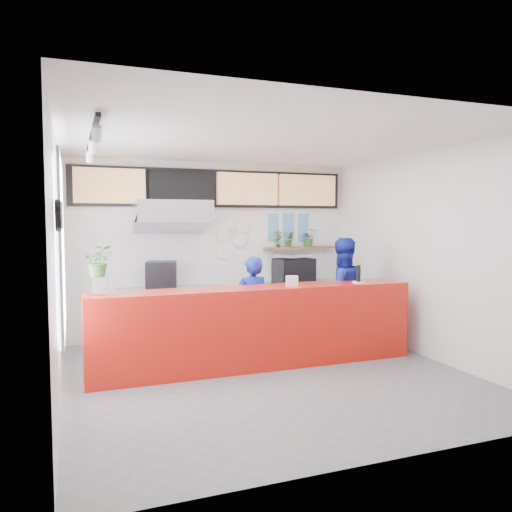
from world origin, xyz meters
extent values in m
plane|color=slate|center=(0.00, 0.00, 0.00)|extent=(5.00, 5.00, 0.00)
plane|color=silver|center=(0.00, 0.00, 3.00)|extent=(5.00, 5.00, 0.00)
plane|color=white|center=(0.00, 2.50, 1.50)|extent=(5.00, 0.00, 5.00)
plane|color=white|center=(-2.50, 0.00, 1.50)|extent=(0.00, 5.00, 5.00)
plane|color=white|center=(2.50, 0.00, 1.50)|extent=(0.00, 5.00, 5.00)
cube|color=red|center=(0.00, 0.40, 0.55)|extent=(4.50, 0.60, 1.10)
cube|color=beige|center=(0.00, 2.49, 2.60)|extent=(5.00, 0.02, 0.80)
cube|color=#B2B5BA|center=(-0.80, 2.20, 0.45)|extent=(1.80, 0.60, 0.90)
cube|color=black|center=(-0.98, 2.20, 1.12)|extent=(0.58, 0.58, 0.43)
cube|color=#B2B5BA|center=(-0.80, 2.15, 2.15)|extent=(1.20, 0.70, 0.35)
cube|color=#B2B5BA|center=(-0.80, 2.15, 1.95)|extent=(1.20, 0.69, 0.31)
cube|color=#B2B5BA|center=(1.50, 2.20, 0.45)|extent=(1.80, 0.60, 0.90)
cube|color=black|center=(1.38, 2.20, 1.11)|extent=(0.69, 0.52, 0.42)
cube|color=#AFB1B6|center=(1.38, 2.20, 1.38)|extent=(0.67, 0.59, 0.05)
cube|color=brown|center=(1.60, 2.40, 1.50)|extent=(1.40, 0.18, 0.04)
cube|color=tan|center=(-1.75, 2.38, 2.55)|extent=(1.10, 0.10, 0.55)
cube|color=black|center=(-0.59, 2.38, 2.55)|extent=(1.10, 0.10, 0.55)
cube|color=tan|center=(0.57, 2.38, 2.55)|extent=(1.10, 0.10, 0.55)
cube|color=tan|center=(1.73, 2.38, 2.55)|extent=(1.10, 0.10, 0.55)
cube|color=black|center=(0.00, 2.46, 2.55)|extent=(4.80, 0.04, 0.65)
cube|color=silver|center=(-2.47, 0.30, 1.70)|extent=(0.04, 2.20, 1.90)
cube|color=#B2B5BA|center=(-2.45, 0.30, 1.70)|extent=(0.03, 2.30, 2.00)
cylinder|color=black|center=(-2.46, -0.90, 2.05)|extent=(0.05, 0.30, 0.30)
cylinder|color=white|center=(-2.43, -0.90, 2.05)|extent=(0.02, 0.26, 0.26)
cube|color=black|center=(-2.10, 0.00, 2.94)|extent=(0.05, 2.40, 0.04)
cylinder|color=silver|center=(0.15, 2.47, 1.75)|extent=(0.24, 0.03, 0.24)
cylinder|color=silver|center=(0.45, 2.47, 1.65)|extent=(0.24, 0.03, 0.24)
cylinder|color=silver|center=(0.15, 2.47, 1.45)|extent=(0.24, 0.03, 0.24)
cylinder|color=silver|center=(0.50, 2.47, 1.90)|extent=(0.24, 0.03, 0.24)
cube|color=#598CBF|center=(1.10, 2.48, 2.00)|extent=(0.20, 0.02, 0.25)
cube|color=#598CBF|center=(1.40, 2.48, 2.00)|extent=(0.20, 0.02, 0.25)
cube|color=#598CBF|center=(1.70, 2.48, 2.00)|extent=(0.20, 0.02, 0.25)
cube|color=#598CBF|center=(1.10, 2.48, 1.75)|extent=(0.20, 0.02, 0.25)
cube|color=#598CBF|center=(1.40, 2.48, 1.75)|extent=(0.20, 0.02, 0.25)
cube|color=#598CBF|center=(1.70, 2.48, 1.75)|extent=(0.20, 0.02, 0.25)
imported|color=navy|center=(0.11, 0.89, 0.74)|extent=(0.56, 0.39, 1.48)
imported|color=navy|center=(1.58, 0.86, 0.87)|extent=(0.90, 0.73, 1.73)
imported|color=#2F6423|center=(1.16, 2.40, 1.68)|extent=(0.18, 0.14, 0.32)
imported|color=#2F6423|center=(1.39, 2.40, 1.66)|extent=(0.17, 0.14, 0.27)
imported|color=#2F6423|center=(1.77, 2.40, 1.68)|extent=(0.31, 0.27, 0.32)
cylinder|color=silver|center=(-2.04, 0.39, 1.20)|extent=(0.22, 0.22, 0.21)
imported|color=#2F6423|center=(-2.04, 0.39, 1.51)|extent=(0.38, 0.34, 0.39)
cube|color=white|center=(0.50, 0.36, 1.17)|extent=(0.18, 0.13, 0.14)
cylinder|color=white|center=(1.55, 0.33, 1.11)|extent=(0.19, 0.19, 0.01)
cylinder|color=black|center=(1.55, 0.33, 1.23)|extent=(0.07, 0.07, 0.24)
camera|label=1|loc=(-2.36, -5.89, 2.01)|focal=35.00mm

